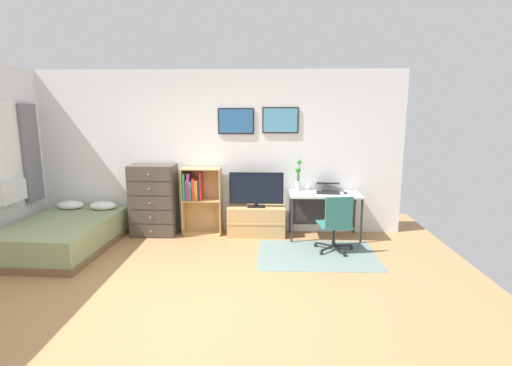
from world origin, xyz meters
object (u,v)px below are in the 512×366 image
object	(u,v)px
tv_stand	(256,221)
computer_mouse	(345,193)
television	(256,190)
wine_glass	(308,186)
bamboo_vase	(298,176)
office_chair	(336,222)
dresser	(154,200)
bookshelf	(198,195)
desk	(324,201)
bed	(65,234)
laptop	(328,188)

from	to	relation	value
tv_stand	computer_mouse	world-z (taller)	computer_mouse
television	wine_glass	size ratio (longest dim) A/B	4.89
tv_stand	computer_mouse	xyz separation A→B (m)	(1.43, -0.10, 0.51)
bamboo_vase	wine_glass	xyz separation A→B (m)	(0.14, -0.27, -0.11)
office_chair	dresser	bearing A→B (deg)	157.55
bookshelf	desk	xyz separation A→B (m)	(2.08, -0.06, -0.06)
television	bed	bearing A→B (deg)	-165.65
office_chair	wine_glass	xyz separation A→B (m)	(-0.35, 0.60, 0.42)
bed	bamboo_vase	xyz separation A→B (m)	(3.52, 0.86, 0.76)
bookshelf	television	distance (m)	0.98
desk	laptop	size ratio (longest dim) A/B	2.64
wine_glass	desk	bearing A→B (deg)	28.05
bookshelf	computer_mouse	size ratio (longest dim) A/B	10.76
wine_glass	television	bearing A→B (deg)	170.93
bamboo_vase	wine_glass	world-z (taller)	bamboo_vase
tv_stand	desk	xyz separation A→B (m)	(1.11, -0.01, 0.36)
bookshelf	television	size ratio (longest dim) A/B	1.27
office_chair	desk	bearing A→B (deg)	87.72
computer_mouse	wine_glass	bearing A→B (deg)	-174.78
wine_glass	bed	bearing A→B (deg)	-170.80
television	office_chair	size ratio (longest dim) A/B	1.02
bookshelf	office_chair	world-z (taller)	bookshelf
bed	laptop	xyz separation A→B (m)	(4.00, 0.77, 0.58)
desk	wine_glass	world-z (taller)	wine_glass
office_chair	bookshelf	bearing A→B (deg)	151.39
bed	television	xyz separation A→B (m)	(2.84, 0.73, 0.55)
office_chair	bamboo_vase	size ratio (longest dim) A/B	1.67
television	office_chair	xyz separation A→B (m)	(1.18, -0.73, -0.32)
tv_stand	bamboo_vase	distance (m)	1.01
office_chair	computer_mouse	size ratio (longest dim) A/B	8.27
tv_stand	bookshelf	bearing A→B (deg)	176.87
dresser	bamboo_vase	world-z (taller)	bamboo_vase
tv_stand	wine_glass	world-z (taller)	wine_glass
bed	desk	bearing A→B (deg)	12.76
television	dresser	bearing A→B (deg)	179.75
bookshelf	tv_stand	world-z (taller)	bookshelf
bookshelf	wine_glass	bearing A→B (deg)	-6.58
office_chair	tv_stand	bearing A→B (deg)	139.38
desk	laptop	world-z (taller)	laptop
bed	office_chair	size ratio (longest dim) A/B	2.26
dresser	wine_glass	xyz separation A→B (m)	(2.53, -0.14, 0.29)
television	office_chair	world-z (taller)	television
bamboo_vase	office_chair	bearing A→B (deg)	-60.10
bed	television	bearing A→B (deg)	16.45
desk	office_chair	size ratio (longest dim) A/B	1.32
tv_stand	computer_mouse	bearing A→B (deg)	-3.99
dresser	office_chair	xyz separation A→B (m)	(2.88, -0.74, -0.13)
dresser	television	world-z (taller)	dresser
dresser	laptop	world-z (taller)	dresser
bookshelf	television	world-z (taller)	bookshelf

